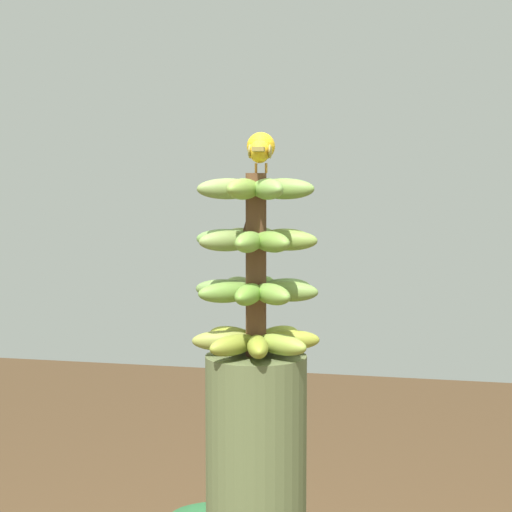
# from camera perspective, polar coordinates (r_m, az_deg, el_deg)

# --- Properties ---
(banana_bunch) EXTENTS (0.25, 0.25, 0.35)m
(banana_bunch) POSITION_cam_1_polar(r_m,az_deg,el_deg) (1.71, -0.01, -0.57)
(banana_bunch) COLOR brown
(banana_bunch) RESTS_ON banana_tree
(perched_bird) EXTENTS (0.19, 0.07, 0.08)m
(perched_bird) POSITION_cam_1_polar(r_m,az_deg,el_deg) (1.72, 0.28, 6.89)
(perched_bird) COLOR #C68933
(perched_bird) RESTS_ON banana_bunch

